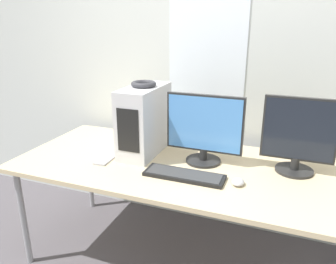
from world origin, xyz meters
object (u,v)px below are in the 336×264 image
pc_tower (144,120)px  cell_phone (104,160)px  mouse (238,182)px  keyboard (184,175)px  monitor_right_near (299,136)px  monitor_main (204,129)px  headphones (144,84)px

pc_tower → cell_phone: bearing=-126.1°
mouse → keyboard: bearing=-177.5°
monitor_right_near → cell_phone: bearing=-166.4°
pc_tower → monitor_main: size_ratio=0.99×
monitor_right_near → keyboard: 0.70m
pc_tower → cell_phone: pc_tower is taller
pc_tower → mouse: 0.75m
mouse → cell_phone: (-0.85, 0.01, -0.01)m
mouse → cell_phone: mouse is taller
headphones → keyboard: size_ratio=0.35×
keyboard → mouse: (0.31, 0.01, 0.01)m
monitor_main → keyboard: 0.33m
keyboard → mouse: mouse is taller
headphones → keyboard: headphones is taller
pc_tower → monitor_main: pc_tower is taller
headphones → keyboard: (0.37, -0.27, -0.46)m
headphones → cell_phone: headphones is taller
mouse → monitor_right_near: bearing=45.5°
headphones → keyboard: bearing=-36.0°
headphones → monitor_main: size_ratio=0.34×
headphones → pc_tower: bearing=-90.0°
pc_tower → mouse: size_ratio=5.63×
keyboard → cell_phone: bearing=177.1°
mouse → headphones: bearing=159.2°
headphones → monitor_main: bearing=-3.4°
cell_phone → mouse: bearing=-3.0°
headphones → monitor_right_near: bearing=1.9°
monitor_right_near → cell_phone: monitor_right_near is taller
monitor_right_near → pc_tower: bearing=-178.0°
monitor_main → pc_tower: bearing=176.7°
pc_tower → monitor_right_near: size_ratio=1.05×
keyboard → mouse: 0.31m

